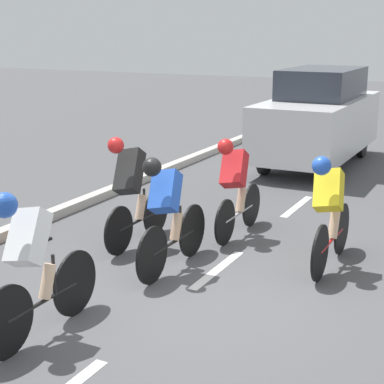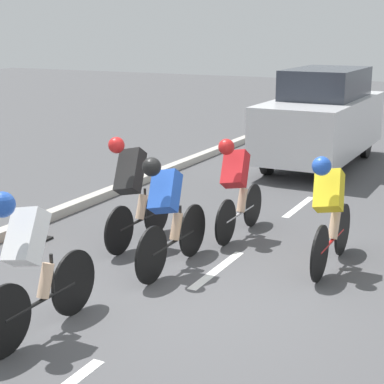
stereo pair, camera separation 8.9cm
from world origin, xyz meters
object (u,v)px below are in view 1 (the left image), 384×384
(cyclist_red, at_px, (235,184))
(support_car, at_px, (319,117))
(cyclist_blue, at_px, (168,211))
(traffic_cone, at_px, (33,225))
(cyclist_yellow, at_px, (329,209))
(cyclist_white, at_px, (32,260))
(cyclist_black, at_px, (132,188))

(cyclist_red, relative_size, support_car, 0.38)
(cyclist_blue, height_order, traffic_cone, cyclist_blue)
(cyclist_blue, bearing_deg, cyclist_yellow, -151.09)
(cyclist_yellow, relative_size, cyclist_blue, 0.99)
(cyclist_blue, distance_m, traffic_cone, 2.28)
(cyclist_yellow, xyz_separation_m, cyclist_blue, (1.72, 0.95, -0.00))
(support_car, xyz_separation_m, traffic_cone, (2.11, 6.76, -0.80))
(cyclist_white, relative_size, cyclist_black, 1.05)
(cyclist_black, height_order, traffic_cone, cyclist_black)
(cyclist_white, bearing_deg, cyclist_red, -97.75)
(support_car, relative_size, traffic_cone, 8.79)
(cyclist_white, height_order, cyclist_black, cyclist_black)
(cyclist_white, distance_m, cyclist_blue, 2.13)
(support_car, distance_m, traffic_cone, 7.12)
(cyclist_red, bearing_deg, cyclist_white, 82.25)
(support_car, bearing_deg, cyclist_blue, 90.87)
(cyclist_black, bearing_deg, cyclist_white, 102.26)
(cyclist_white, relative_size, cyclist_red, 1.05)
(cyclist_white, bearing_deg, cyclist_blue, -97.87)
(cyclist_yellow, xyz_separation_m, traffic_cone, (3.93, 0.82, -0.53))
(cyclist_red, relative_size, traffic_cone, 3.30)
(cyclist_white, bearing_deg, cyclist_black, -77.74)
(cyclist_white, xyz_separation_m, traffic_cone, (1.92, -2.23, -0.55))
(cyclist_black, relative_size, traffic_cone, 3.31)
(cyclist_yellow, height_order, cyclist_black, cyclist_black)
(cyclist_yellow, xyz_separation_m, support_car, (1.82, -5.93, 0.27))
(cyclist_white, bearing_deg, support_car, -91.19)
(cyclist_yellow, height_order, traffic_cone, cyclist_yellow)
(traffic_cone, bearing_deg, cyclist_black, -160.09)
(cyclist_red, distance_m, support_car, 5.31)
(cyclist_black, xyz_separation_m, support_car, (-0.78, -6.27, 0.23))
(cyclist_white, bearing_deg, cyclist_yellow, -123.32)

